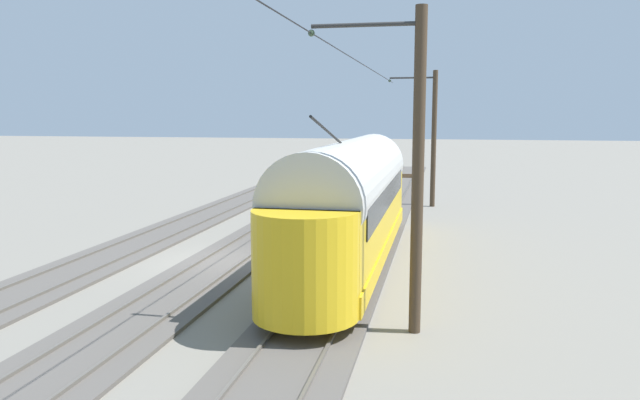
% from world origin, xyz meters
% --- Properties ---
extents(ground_plane, '(220.00, 220.00, 0.00)m').
position_xyz_m(ground_plane, '(0.00, 0.00, 0.00)').
color(ground_plane, gray).
extents(track_streetcar_siding, '(2.80, 80.00, 0.18)m').
position_xyz_m(track_streetcar_siding, '(-4.35, -0.31, 0.05)').
color(track_streetcar_siding, '#56514C').
rests_on(track_streetcar_siding, ground).
extents(track_adjacent_siding, '(2.80, 80.00, 0.18)m').
position_xyz_m(track_adjacent_siding, '(0.00, -0.31, 0.05)').
color(track_adjacent_siding, '#56514C').
rests_on(track_adjacent_siding, ground).
extents(track_third_siding, '(2.80, 80.00, 0.18)m').
position_xyz_m(track_third_siding, '(4.35, -0.31, 0.05)').
color(track_third_siding, '#56514C').
rests_on(track_third_siding, ground).
extents(vintage_streetcar, '(2.65, 16.32, 4.97)m').
position_xyz_m(vintage_streetcar, '(-4.35, -0.61, 2.26)').
color(vintage_streetcar, gold).
rests_on(vintage_streetcar, ground).
extents(catenary_pole_foreground, '(2.74, 0.28, 7.59)m').
position_xyz_m(catenary_pole_foreground, '(-6.80, -14.78, 3.95)').
color(catenary_pole_foreground, '#423323').
rests_on(catenary_pole_foreground, ground).
extents(catenary_pole_mid_near, '(2.74, 0.28, 7.59)m').
position_xyz_m(catenary_pole_mid_near, '(-6.80, 5.63, 3.95)').
color(catenary_pole_mid_near, '#423323').
rests_on(catenary_pole_mid_near, ground).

